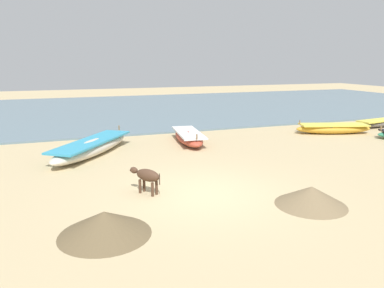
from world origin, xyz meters
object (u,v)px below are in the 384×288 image
at_px(calf_near_dark, 147,176).
at_px(fishing_boat_2, 92,147).
at_px(fishing_boat_0, 333,128).
at_px(fishing_boat_1, 189,137).

bearing_deg(calf_near_dark, fishing_boat_2, -23.87).
bearing_deg(fishing_boat_2, calf_near_dark, -132.24).
relative_size(fishing_boat_0, fishing_boat_2, 0.82).
bearing_deg(fishing_boat_2, fishing_boat_1, -44.29).
distance_m(fishing_boat_0, fishing_boat_1, 7.44).
bearing_deg(calf_near_dark, fishing_boat_1, -65.03).
bearing_deg(fishing_boat_0, fishing_boat_2, 18.65).
distance_m(fishing_boat_0, calf_near_dark, 11.75).
height_order(fishing_boat_0, calf_near_dark, calf_near_dark).
bearing_deg(fishing_boat_0, fishing_boat_1, 13.85).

